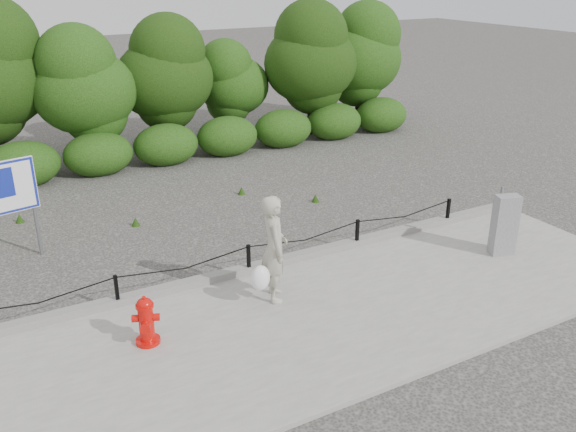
# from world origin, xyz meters

# --- Properties ---
(ground) EXTENTS (90.00, 90.00, 0.00)m
(ground) POSITION_xyz_m (0.00, 0.00, 0.00)
(ground) COLOR #2D2B28
(ground) RESTS_ON ground
(sidewalk) EXTENTS (14.00, 4.00, 0.08)m
(sidewalk) POSITION_xyz_m (0.00, -2.00, 0.04)
(sidewalk) COLOR gray
(sidewalk) RESTS_ON ground
(curb) EXTENTS (14.00, 0.22, 0.14)m
(curb) POSITION_xyz_m (0.00, 0.05, 0.15)
(curb) COLOR slate
(curb) RESTS_ON sidewalk
(chain_barrier) EXTENTS (10.06, 0.06, 0.60)m
(chain_barrier) POSITION_xyz_m (0.00, 0.00, 0.46)
(chain_barrier) COLOR black
(chain_barrier) RESTS_ON sidewalk
(treeline) EXTENTS (20.22, 3.74, 4.75)m
(treeline) POSITION_xyz_m (0.86, 8.96, 2.49)
(treeline) COLOR black
(treeline) RESTS_ON ground
(fire_hydrant) EXTENTS (0.50, 0.50, 0.82)m
(fire_hydrant) POSITION_xyz_m (-2.38, -1.33, 0.47)
(fire_hydrant) COLOR red
(fire_hydrant) RESTS_ON sidewalk
(pedestrian) EXTENTS (0.85, 0.81, 1.92)m
(pedestrian) POSITION_xyz_m (-0.02, -1.05, 1.01)
(pedestrian) COLOR #A8A390
(pedestrian) RESTS_ON sidewalk
(utility_cabinet) EXTENTS (0.54, 0.42, 1.39)m
(utility_cabinet) POSITION_xyz_m (4.88, -1.71, 0.71)
(utility_cabinet) COLOR #969699
(utility_cabinet) RESTS_ON sidewalk
(advertising_sign) EXTENTS (1.30, 0.36, 2.11)m
(advertising_sign) POSITION_xyz_m (-3.86, 2.83, 1.49)
(advertising_sign) COLOR slate
(advertising_sign) RESTS_ON ground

